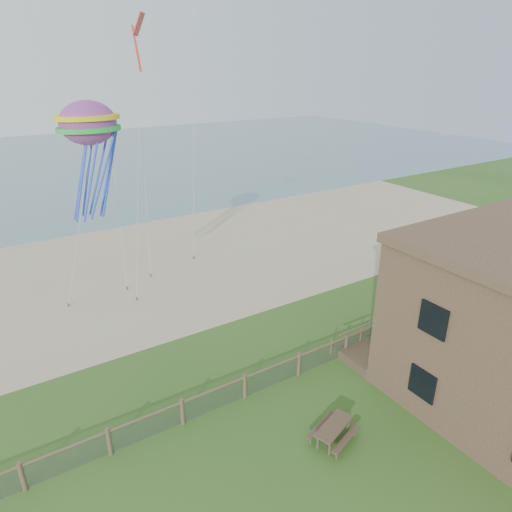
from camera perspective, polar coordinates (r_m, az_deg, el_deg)
name	(u,v)px	position (r m, az deg, el deg)	size (l,w,h in m)	color
ground	(334,496)	(18.05, 9.73, -27.48)	(160.00, 160.00, 0.00)	#2E561D
sand_beach	(131,271)	(34.15, -15.38, -1.84)	(72.00, 20.00, 0.02)	tan
ocean	(35,166)	(75.84, -25.87, 10.14)	(160.00, 68.00, 0.02)	slate
chainlink_fence	(245,388)	(21.08, -1.41, -16.12)	(36.20, 0.20, 1.25)	brown
motel_deck	(449,322)	(28.47, 22.99, -7.58)	(15.00, 2.00, 0.50)	#4E412C
picnic_table	(333,433)	(19.53, 9.65, -20.93)	(1.87, 1.41, 0.79)	#4E412C
octopus_kite	(93,157)	(25.07, -19.72, 11.57)	(3.16, 2.23, 6.51)	#FF4728
kite_red	(140,38)	(22.91, -14.29, 24.92)	(1.02, 0.70, 2.10)	red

